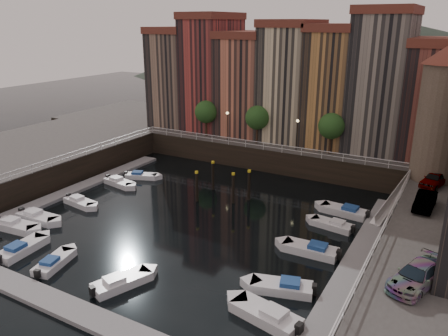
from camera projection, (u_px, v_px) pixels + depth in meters
The scene contains 30 objects.
ground at pixel (196, 217), 44.05m from camera, with size 200.00×200.00×0.00m, color black.
quay_far at pixel (291, 143), 65.04m from camera, with size 80.00×20.00×3.00m, color black.
quay_left at pixel (1, 165), 54.99m from camera, with size 20.00×36.00×3.00m, color black.
dock_left at pixel (75, 189), 50.73m from camera, with size 2.00×28.00×0.35m, color gray.
dock_right at pixel (356, 260), 35.62m from camera, with size 2.00×28.00×0.35m, color gray.
dock_near at pixel (62, 305), 29.97m from camera, with size 30.00×2.00×0.35m, color gray.
mountains at pixel (399, 60), 131.54m from camera, with size 145.00×100.00×18.00m.
far_terrace at pixel (311, 83), 58.43m from camera, with size 48.70×10.30×17.50m.
corner_tower at pixel (442, 111), 43.46m from camera, with size 5.20×5.20×13.80m.
promenade_trees at pixel (262, 118), 57.61m from camera, with size 21.20×3.20×5.20m.
street_lamps at pixel (261, 125), 56.85m from camera, with size 10.36×0.36×4.18m.
railings at pixel (220, 168), 46.88m from camera, with size 36.08×34.04×0.52m.
gangway at pixel (393, 198), 43.73m from camera, with size 2.78×8.32×3.73m.
mooring_pilings at pixel (223, 184), 48.14m from camera, with size 5.42×4.25×3.78m.
boat_left_0 at pixel (15, 226), 41.24m from camera, with size 4.92×2.26×1.11m.
boat_left_1 at pixel (37, 217), 43.06m from camera, with size 4.79×1.90×1.09m.
boat_left_2 at pixel (80, 202), 46.76m from camera, with size 4.34×2.05×0.98m.
boat_left_3 at pixel (119, 182), 52.45m from camera, with size 4.58×2.33×1.03m.
boat_left_4 at pixel (141, 176), 54.78m from camera, with size 4.19×2.83×0.95m.
boat_right_0 at pixel (267, 315), 28.58m from camera, with size 5.29×2.81×1.18m.
boat_right_1 at pixel (283, 287), 31.70m from camera, with size 4.87×2.89×1.09m.
boat_right_2 at pixel (312, 250), 36.88m from camera, with size 4.93×1.92×1.13m.
boat_right_3 at pixel (333, 225), 41.50m from camera, with size 4.32×2.06×0.97m.
boat_right_4 at pixel (345, 211), 44.40m from camera, with size 5.00×2.21×1.13m.
boat_near_0 at pixel (21, 249), 37.04m from camera, with size 2.13×4.84×1.09m.
boat_near_1 at pixel (54, 262), 35.02m from camera, with size 2.42×4.32×0.97m.
boat_near_2 at pixel (121, 282), 32.31m from camera, with size 3.16×4.73×1.07m.
car_a at pixel (434, 180), 43.45m from camera, with size 1.70×4.22×1.44m, color gray.
car_b at pixel (425, 202), 38.16m from camera, with size 1.51×4.32×1.42m, color gray.
car_c at pixel (417, 277), 26.93m from camera, with size 2.02×4.96×1.44m, color gray.
Camera 1 is at (22.21, -33.64, 18.66)m, focal length 35.00 mm.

